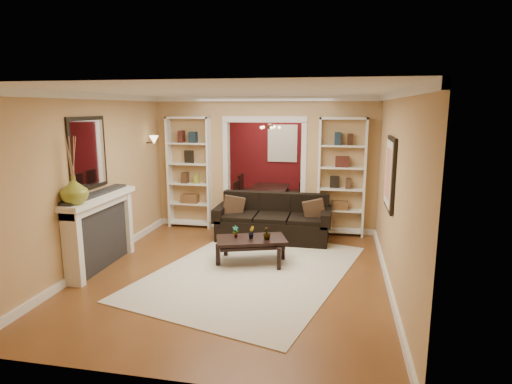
% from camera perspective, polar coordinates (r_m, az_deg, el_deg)
% --- Properties ---
extents(floor, '(8.00, 8.00, 0.00)m').
position_cam_1_polar(floor, '(7.87, -0.43, -7.17)').
color(floor, brown).
rests_on(floor, ground).
extents(ceiling, '(8.00, 8.00, 0.00)m').
position_cam_1_polar(ceiling, '(7.47, -0.46, 12.89)').
color(ceiling, white).
rests_on(ceiling, ground).
extents(wall_back, '(8.00, 0.00, 8.00)m').
position_cam_1_polar(wall_back, '(11.47, 3.58, 5.52)').
color(wall_back, tan).
rests_on(wall_back, ground).
extents(wall_front, '(8.00, 0.00, 8.00)m').
position_cam_1_polar(wall_front, '(3.81, -12.66, -6.31)').
color(wall_front, tan).
rests_on(wall_front, ground).
extents(wall_left, '(0.00, 8.00, 8.00)m').
position_cam_1_polar(wall_left, '(8.30, -15.87, 2.95)').
color(wall_left, tan).
rests_on(wall_left, ground).
extents(wall_right, '(0.00, 8.00, 8.00)m').
position_cam_1_polar(wall_right, '(7.44, 16.80, 1.99)').
color(wall_right, tan).
rests_on(wall_right, ground).
extents(partition_wall, '(4.50, 0.15, 2.70)m').
position_cam_1_polar(partition_wall, '(8.72, 1.14, 3.76)').
color(partition_wall, tan).
rests_on(partition_wall, floor).
extents(red_back_panel, '(4.44, 0.04, 2.64)m').
position_cam_1_polar(red_back_panel, '(11.44, 3.56, 5.36)').
color(red_back_panel, maroon).
rests_on(red_back_panel, floor).
extents(dining_window, '(0.78, 0.03, 0.98)m').
position_cam_1_polar(dining_window, '(11.38, 3.54, 6.49)').
color(dining_window, '#8CA5CC').
rests_on(dining_window, wall_back).
extents(area_rug, '(3.50, 4.25, 0.01)m').
position_cam_1_polar(area_rug, '(6.69, -0.54, -10.51)').
color(area_rug, beige).
rests_on(area_rug, floor).
extents(sofa, '(2.17, 0.94, 0.85)m').
position_cam_1_polar(sofa, '(8.12, 2.28, -3.46)').
color(sofa, black).
rests_on(sofa, floor).
extents(pillow_left, '(0.41, 0.27, 0.40)m').
position_cam_1_polar(pillow_left, '(8.21, -3.06, -1.96)').
color(pillow_left, '#523823').
rests_on(pillow_left, sofa).
extents(pillow_right, '(0.39, 0.17, 0.38)m').
position_cam_1_polar(pillow_right, '(7.98, 7.75, -2.48)').
color(pillow_right, '#523823').
rests_on(pillow_right, sofa).
extents(coffee_table, '(1.23, 0.91, 0.42)m').
position_cam_1_polar(coffee_table, '(6.97, -0.65, -7.82)').
color(coffee_table, black).
rests_on(coffee_table, floor).
extents(plant_left, '(0.12, 0.10, 0.19)m').
position_cam_1_polar(plant_left, '(6.93, -2.73, -5.30)').
color(plant_left, '#336626').
rests_on(plant_left, coffee_table).
extents(plant_center, '(0.10, 0.12, 0.20)m').
position_cam_1_polar(plant_center, '(6.87, -0.65, -5.41)').
color(plant_center, '#336626').
rests_on(plant_center, coffee_table).
extents(plant_right, '(0.16, 0.16, 0.21)m').
position_cam_1_polar(plant_right, '(6.83, 1.46, -5.47)').
color(plant_right, '#336626').
rests_on(plant_right, coffee_table).
extents(bookshelf_left, '(0.90, 0.30, 2.30)m').
position_cam_1_polar(bookshelf_left, '(8.98, -8.85, 2.56)').
color(bookshelf_left, white).
rests_on(bookshelf_left, floor).
extents(bookshelf_right, '(0.90, 0.30, 2.30)m').
position_cam_1_polar(bookshelf_right, '(8.45, 11.34, 1.93)').
color(bookshelf_right, white).
rests_on(bookshelf_right, floor).
extents(fireplace, '(0.32, 1.70, 1.16)m').
position_cam_1_polar(fireplace, '(7.09, -19.84, -5.01)').
color(fireplace, white).
rests_on(fireplace, floor).
extents(vase, '(0.41, 0.41, 0.39)m').
position_cam_1_polar(vase, '(6.42, -23.09, 0.22)').
color(vase, olive).
rests_on(vase, fireplace).
extents(mirror, '(0.03, 0.95, 1.10)m').
position_cam_1_polar(mirror, '(6.94, -21.51, 4.81)').
color(mirror, silver).
rests_on(mirror, wall_left).
extents(wall_sconce, '(0.18, 0.18, 0.22)m').
position_cam_1_polar(wall_sconce, '(8.70, -13.81, 6.60)').
color(wall_sconce, '#FFE0A5').
rests_on(wall_sconce, wall_left).
extents(framed_art, '(0.04, 0.85, 1.05)m').
position_cam_1_polar(framed_art, '(6.42, 17.38, 2.37)').
color(framed_art, black).
rests_on(framed_art, wall_right).
extents(dining_table, '(1.58, 0.88, 0.56)m').
position_cam_1_polar(dining_table, '(10.37, 1.81, -1.06)').
color(dining_table, black).
rests_on(dining_table, floor).
extents(dining_chair_nw, '(0.49, 0.49, 0.78)m').
position_cam_1_polar(dining_chair_nw, '(10.16, -1.52, -0.67)').
color(dining_chair_nw, black).
rests_on(dining_chair_nw, floor).
extents(dining_chair_ne, '(0.44, 0.44, 0.85)m').
position_cam_1_polar(dining_chair_ne, '(9.98, 4.65, -0.72)').
color(dining_chair_ne, black).
rests_on(dining_chair_ne, floor).
extents(dining_chair_sw, '(0.47, 0.47, 0.86)m').
position_cam_1_polar(dining_chair_sw, '(10.73, -0.83, 0.20)').
color(dining_chair_sw, black).
rests_on(dining_chair_sw, floor).
extents(dining_chair_se, '(0.54, 0.54, 0.87)m').
position_cam_1_polar(dining_chair_se, '(10.56, 5.02, -0.02)').
color(dining_chair_se, black).
rests_on(dining_chair_se, floor).
extents(chandelier, '(0.50, 0.50, 0.30)m').
position_cam_1_polar(chandelier, '(10.14, 2.64, 8.59)').
color(chandelier, '#3A251A').
rests_on(chandelier, ceiling).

